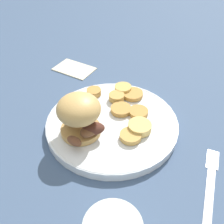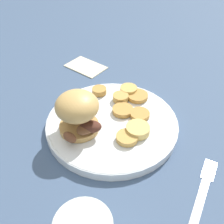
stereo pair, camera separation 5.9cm
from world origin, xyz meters
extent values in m
plane|color=#3D5170|center=(0.00, 0.00, 0.00)|extent=(4.00, 4.00, 0.00)
cylinder|color=white|center=(0.00, 0.00, 0.01)|extent=(0.30, 0.30, 0.02)
torus|color=white|center=(0.00, 0.00, 0.02)|extent=(0.30, 0.30, 0.01)
cylinder|color=tan|center=(-0.08, 0.00, 0.03)|extent=(0.09, 0.09, 0.01)
ellipsoid|color=#563323|center=(-0.08, 0.02, 0.05)|extent=(0.05, 0.04, 0.01)
ellipsoid|color=brown|center=(-0.07, -0.03, 0.04)|extent=(0.06, 0.05, 0.02)
ellipsoid|color=#4C281E|center=(-0.06, -0.03, 0.05)|extent=(0.06, 0.05, 0.02)
ellipsoid|color=brown|center=(-0.11, -0.04, 0.04)|extent=(0.03, 0.04, 0.01)
ellipsoid|color=#4C281E|center=(-0.07, 0.02, 0.05)|extent=(0.05, 0.04, 0.02)
ellipsoid|color=tan|center=(-0.08, 0.00, 0.09)|extent=(0.09, 0.09, 0.06)
cylinder|color=#DBB766|center=(0.04, -0.06, 0.03)|extent=(0.05, 0.05, 0.02)
cylinder|color=tan|center=(0.05, 0.06, 0.03)|extent=(0.04, 0.04, 0.02)
cylinder|color=tan|center=(0.01, -0.07, 0.03)|extent=(0.05, 0.05, 0.01)
cylinder|color=tan|center=(0.08, 0.08, 0.03)|extent=(0.04, 0.04, 0.02)
cylinder|color=#BC8942|center=(0.01, 0.11, 0.03)|extent=(0.04, 0.04, 0.01)
cylinder|color=#BC8942|center=(0.09, 0.06, 0.03)|extent=(0.05, 0.05, 0.01)
cylinder|color=#BC8942|center=(0.07, -0.01, 0.03)|extent=(0.05, 0.05, 0.01)
cylinder|color=#BC8942|center=(0.03, 0.02, 0.03)|extent=(0.05, 0.05, 0.01)
cube|color=silver|center=(0.07, -0.25, 0.00)|extent=(0.11, 0.09, 0.00)
cube|color=silver|center=(0.13, -0.19, 0.00)|extent=(0.05, 0.05, 0.00)
cube|color=beige|center=(0.02, 0.28, 0.00)|extent=(0.13, 0.14, 0.01)
camera|label=1|loc=(-0.22, -0.39, 0.43)|focal=42.00mm
camera|label=2|loc=(-0.17, -0.42, 0.43)|focal=42.00mm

